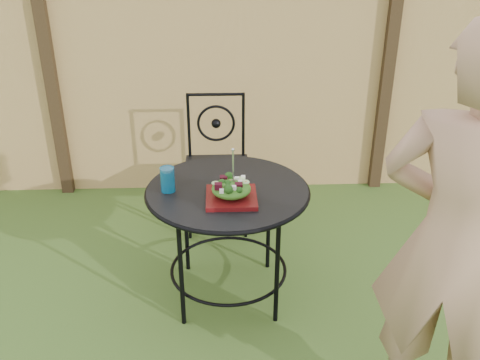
{
  "coord_description": "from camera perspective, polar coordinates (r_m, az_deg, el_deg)",
  "views": [
    {
      "loc": [
        -0.02,
        -1.91,
        2.09
      ],
      "look_at": [
        0.09,
        0.78,
        0.75
      ],
      "focal_mm": 40.0,
      "sensor_mm": 36.0,
      "label": 1
    }
  ],
  "objects": [
    {
      "name": "diner",
      "position": [
        2.29,
        22.21,
        -6.63
      ],
      "size": [
        0.8,
        0.74,
        1.83
      ],
      "primitive_type": "imported",
      "rotation": [
        0.0,
        0.0,
        2.54
      ],
      "color": "tan",
      "rests_on": "ground"
    },
    {
      "name": "patio_chair",
      "position": [
        3.88,
        -2.51,
        2.25
      ],
      "size": [
        0.46,
        0.46,
        0.95
      ],
      "color": "black",
      "rests_on": "ground"
    },
    {
      "name": "salad_plate",
      "position": [
        2.86,
        -0.93,
        -1.87
      ],
      "size": [
        0.27,
        0.27,
        0.02
      ],
      "primitive_type": "cube",
      "color": "#470A0B",
      "rests_on": "patio_table"
    },
    {
      "name": "patio_table",
      "position": [
        3.04,
        -1.31,
        -3.22
      ],
      "size": [
        0.92,
        0.92,
        0.72
      ],
      "color": "black",
      "rests_on": "ground"
    },
    {
      "name": "fence",
      "position": [
        4.26,
        -2.04,
        10.88
      ],
      "size": [
        8.0,
        0.12,
        1.9
      ],
      "color": "#E4B570",
      "rests_on": "ground"
    },
    {
      "name": "salad",
      "position": [
        2.83,
        -0.93,
        -0.94
      ],
      "size": [
        0.21,
        0.21,
        0.08
      ],
      "primitive_type": "ellipsoid",
      "color": "#235614",
      "rests_on": "salad_plate"
    },
    {
      "name": "fork",
      "position": [
        2.77,
        -0.75,
        1.45
      ],
      "size": [
        0.01,
        0.01,
        0.18
      ],
      "primitive_type": "cylinder",
      "color": "silver",
      "rests_on": "salad"
    },
    {
      "name": "drinking_glass",
      "position": [
        2.94,
        -7.73,
        0.07
      ],
      "size": [
        0.08,
        0.08,
        0.14
      ],
      "primitive_type": "cylinder",
      "color": "#0C5F8D",
      "rests_on": "patio_table"
    }
  ]
}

